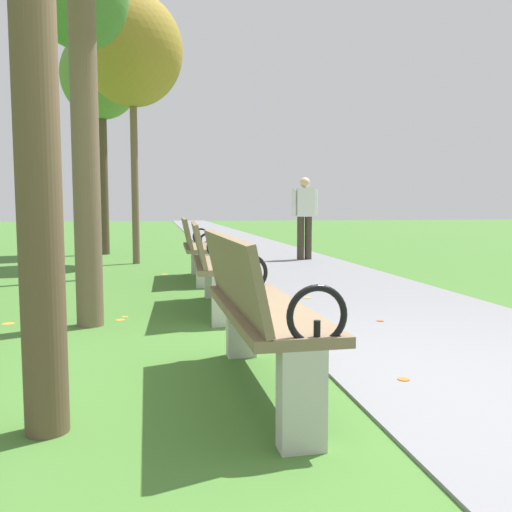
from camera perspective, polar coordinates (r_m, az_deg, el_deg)
ground_plane at (r=3.17m, az=9.35°, el=-14.08°), size 80.00×80.00×0.00m
paved_walkway at (r=20.97m, az=-4.09°, el=2.37°), size 2.50×44.00×0.02m
park_bench_1 at (r=2.98m, az=-0.11°, el=-5.62°), size 0.51×1.61×0.90m
park_bench_2 at (r=5.40m, az=-4.75°, el=-0.76°), size 0.54×1.62×0.90m
park_bench_3 at (r=7.66m, az=-6.41°, el=0.99°), size 0.50×1.61×0.90m
tree_4 at (r=10.53m, az=-13.18°, el=20.65°), size 1.83×1.83×4.90m
tree_5 at (r=12.67m, az=-16.39°, el=17.83°), size 1.70×1.70×4.86m
pedestrian_walking at (r=10.55m, az=5.25°, el=4.56°), size 0.53×0.24×1.62m
scattered_leaves at (r=5.35m, az=-3.30°, el=-5.95°), size 4.27×7.40×0.02m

